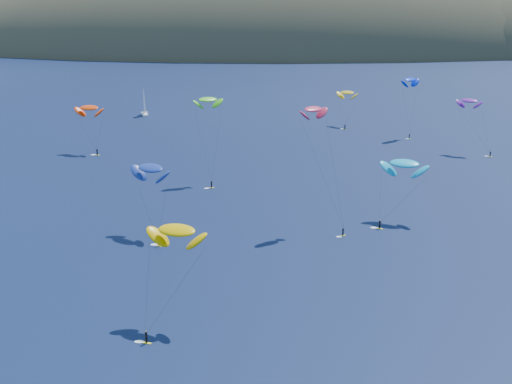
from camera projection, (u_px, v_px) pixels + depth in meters
name	position (u px, v px, depth m)	size (l,w,h in m)	color
island	(305.00, 57.00, 620.32)	(730.00, 300.00, 210.00)	#3D3526
sailboat	(145.00, 113.00, 288.95)	(9.38, 8.15, 11.26)	white
kitesurfer_1	(89.00, 108.00, 223.49)	(10.35, 9.14, 16.75)	yellow
kitesurfer_2	(177.00, 230.00, 110.59)	(10.44, 12.65, 17.56)	yellow
kitesurfer_3	(208.00, 100.00, 189.16)	(8.63, 12.45, 24.18)	yellow
kitesurfer_4	(410.00, 80.00, 244.12)	(9.14, 8.79, 22.34)	yellow
kitesurfer_5	(404.00, 164.00, 159.70)	(12.80, 12.26, 15.75)	yellow
kitesurfer_6	(469.00, 101.00, 222.65)	(10.68, 11.17, 18.58)	yellow
kitesurfer_9	(313.00, 110.00, 151.40)	(10.75, 11.51, 28.01)	yellow
kitesurfer_10	(150.00, 168.00, 150.59)	(10.70, 14.57, 16.91)	yellow
kitesurfer_11	(347.00, 93.00, 266.08)	(9.09, 12.68, 14.68)	yellow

